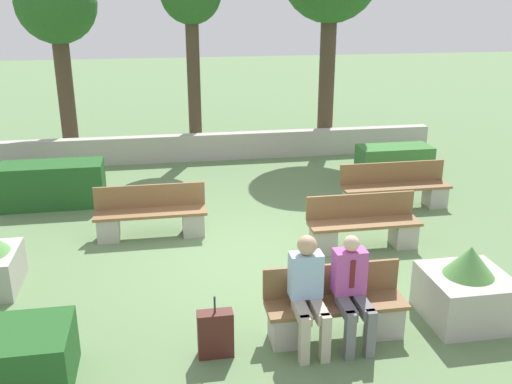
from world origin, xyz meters
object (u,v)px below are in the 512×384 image
bench_left_side (151,218)px  person_seated_man (352,287)px  person_seated_woman (308,288)px  bench_front (335,312)px  tree_center_left (191,3)px  suitcase (215,334)px  bench_right_side (363,229)px  bench_back (395,191)px  planter_corner_right (466,290)px  tree_leftmost (57,9)px

bench_left_side → person_seated_man: (2.32, -3.57, 0.39)m
person_seated_man → person_seated_woman: 0.53m
bench_front → person_seated_man: (0.14, -0.14, 0.40)m
tree_center_left → person_seated_man: bearing=-82.2°
suitcase → bench_right_side: bearing=43.4°
bench_front → person_seated_man: size_ratio=1.29×
bench_back → tree_center_left: bearing=119.4°
planter_corner_right → tree_center_left: tree_center_left is taller
bench_back → planter_corner_right: (-0.71, -3.94, 0.07)m
bench_right_side → tree_center_left: size_ratio=0.39×
person_seated_woman → suitcase: 1.18m
bench_back → planter_corner_right: bearing=-108.6°
bench_left_side → tree_leftmost: tree_leftmost is taller
suitcase → tree_center_left: size_ratio=0.16×
person_seated_man → tree_leftmost: tree_leftmost is taller
bench_left_side → suitcase: bench_left_side is taller
bench_front → tree_center_left: 9.25m
bench_front → person_seated_man: bearing=-44.7°
bench_back → planter_corner_right: size_ratio=2.10×
suitcase → tree_leftmost: (-2.73, 9.14, 3.30)m
bench_back → tree_leftmost: tree_leftmost is taller
planter_corner_right → suitcase: (-3.19, -0.24, -0.13)m
bench_front → bench_back: size_ratio=0.80×
suitcase → person_seated_woman: bearing=1.5°
bench_right_side → planter_corner_right: planter_corner_right is taller
bench_front → person_seated_woman: person_seated_woman is taller
bench_front → tree_center_left: size_ratio=0.36×
bench_front → planter_corner_right: planter_corner_right is taller
person_seated_woman → tree_center_left: size_ratio=0.29×
bench_left_side → tree_center_left: bearing=85.5°
bench_right_side → planter_corner_right: bearing=-74.0°
person_seated_woman → planter_corner_right: bearing=5.8°
bench_right_side → suitcase: size_ratio=2.39×
bench_front → tree_center_left: bearing=97.0°
bench_back → bench_right_side: bearing=-135.0°
person_seated_man → suitcase: (-1.60, -0.02, -0.44)m
bench_front → person_seated_woman: bearing=-160.8°
suitcase → tree_center_left: bearing=87.3°
bench_right_side → person_seated_woman: size_ratio=1.34×
person_seated_woman → bench_right_side: bearing=57.5°
bench_back → bench_left_side: bearing=179.0°
bench_right_side → tree_leftmost: bearing=132.5°
planter_corner_right → bench_back: bearing=79.7°
person_seated_man → person_seated_woman: size_ratio=0.97×
bench_left_side → bench_right_side: bearing=-9.3°
tree_leftmost → bench_back: bearing=-36.8°
person_seated_man → tree_leftmost: bearing=115.4°
person_seated_man → planter_corner_right: person_seated_man is taller
bench_front → planter_corner_right: (1.73, 0.08, 0.08)m
bench_left_side → bench_right_side: size_ratio=1.03×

